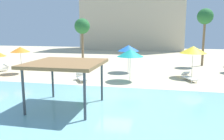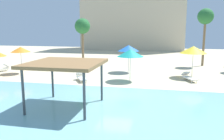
{
  "view_description": "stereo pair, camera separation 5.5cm",
  "coord_description": "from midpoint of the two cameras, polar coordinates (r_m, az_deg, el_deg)",
  "views": [
    {
      "loc": [
        3.2,
        -15.92,
        4.55
      ],
      "look_at": [
        -0.63,
        2.0,
        1.3
      ],
      "focal_mm": 37.49,
      "sensor_mm": 36.0,
      "label": 1
    },
    {
      "loc": [
        3.25,
        -15.91,
        4.55
      ],
      "look_at": [
        -0.63,
        2.0,
        1.3
      ],
      "focal_mm": 37.49,
      "sensor_mm": 36.0,
      "label": 2
    }
  ],
  "objects": [
    {
      "name": "lagoon_water",
      "position": [
        12.03,
        -4.34,
        -12.1
      ],
      "size": [
        44.0,
        13.5,
        0.04
      ],
      "primitive_type": "cube",
      "color": "#7AB7C1",
      "rests_on": "ground"
    },
    {
      "name": "beach_umbrella_teal_3",
      "position": [
        20.54,
        4.57,
        4.15
      ],
      "size": [
        2.32,
        2.32,
        2.77
      ],
      "color": "silver",
      "rests_on": "ground"
    },
    {
      "name": "beach_umbrella_orange_2",
      "position": [
        25.6,
        -21.35,
        4.68
      ],
      "size": [
        1.95,
        1.95,
        2.73
      ],
      "color": "silver",
      "rests_on": "ground"
    },
    {
      "name": "beach_umbrella_blue_4",
      "position": [
        24.66,
        4.12,
        5.34
      ],
      "size": [
        2.23,
        2.23,
        2.84
      ],
      "color": "silver",
      "rests_on": "ground"
    },
    {
      "name": "shade_pavilion",
      "position": [
        13.5,
        -11.2,
        1.23
      ],
      "size": [
        4.06,
        4.06,
        2.7
      ],
      "color": "#42474C",
      "rests_on": "ground"
    },
    {
      "name": "beach_umbrella_yellow_5",
      "position": [
        23.23,
        19.3,
        4.69
      ],
      "size": [
        2.47,
        2.47,
        2.95
      ],
      "color": "silver",
      "rests_on": "ground"
    },
    {
      "name": "lounge_chair_0",
      "position": [
        27.84,
        -25.31,
        0.37
      ],
      "size": [
        1.49,
        1.93,
        0.74
      ],
      "rotation": [
        0.0,
        0.0,
        -2.11
      ],
      "color": "white",
      "rests_on": "ground"
    },
    {
      "name": "palm_tree_0",
      "position": [
        30.86,
        21.88,
        11.69
      ],
      "size": [
        1.9,
        1.9,
        6.95
      ],
      "color": "brown",
      "rests_on": "ground"
    },
    {
      "name": "palm_tree_2",
      "position": [
        29.43,
        -7.16,
        10.33
      ],
      "size": [
        1.9,
        1.9,
        5.81
      ],
      "color": "brown",
      "rests_on": "ground"
    },
    {
      "name": "ground_plane",
      "position": [
        16.87,
        0.76,
        -5.6
      ],
      "size": [
        80.0,
        80.0,
        0.0
      ],
      "primitive_type": "plane",
      "color": "beige"
    },
    {
      "name": "hotel_block_0",
      "position": [
        53.01,
        5.3,
        14.58
      ],
      "size": [
        21.6,
        9.09,
        17.54
      ],
      "primitive_type": "cube",
      "color": "beige",
      "rests_on": "ground"
    },
    {
      "name": "lounge_chair_2",
      "position": [
        20.81,
        -7.42,
        -1.73
      ],
      "size": [
        1.52,
        1.92,
        0.74
      ],
      "rotation": [
        0.0,
        0.0,
        -1.01
      ],
      "color": "white",
      "rests_on": "ground"
    },
    {
      "name": "lounge_chair_1",
      "position": [
        21.8,
        18.29,
        -1.62
      ],
      "size": [
        1.33,
        1.98,
        0.74
      ],
      "rotation": [
        0.0,
        0.0,
        -1.15
      ],
      "color": "white",
      "rests_on": "ground"
    }
  ]
}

